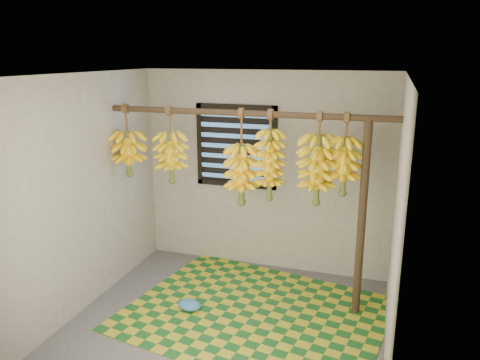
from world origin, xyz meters
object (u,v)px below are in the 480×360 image
at_px(banana_bunch_a, 129,153).
at_px(banana_bunch_f, 344,166).
at_px(support_post, 362,221).
at_px(banana_bunch_e, 317,170).
at_px(banana_bunch_c, 241,175).
at_px(woven_mat, 255,313).
at_px(banana_bunch_b, 171,157).
at_px(banana_bunch_d, 270,165).
at_px(plastic_bag, 190,305).

xyz_separation_m(banana_bunch_a, banana_bunch_f, (2.35, 0.00, 0.03)).
height_order(support_post, banana_bunch_e, banana_bunch_e).
height_order(banana_bunch_a, banana_bunch_c, same).
bearing_deg(support_post, woven_mat, -160.18).
bearing_deg(support_post, banana_bunch_c, 180.00).
xyz_separation_m(support_post, banana_bunch_f, (-0.20, 0.00, 0.53)).
height_order(banana_bunch_c, banana_bunch_f, same).
bearing_deg(banana_bunch_f, banana_bunch_a, 180.00).
bearing_deg(banana_bunch_e, banana_bunch_b, 180.00).
distance_m(support_post, banana_bunch_c, 1.29).
relative_size(woven_mat, banana_bunch_a, 3.16).
relative_size(support_post, banana_bunch_e, 2.16).
xyz_separation_m(banana_bunch_b, banana_bunch_e, (1.58, 0.00, -0.02)).
xyz_separation_m(woven_mat, banana_bunch_d, (0.04, 0.35, 1.49)).
distance_m(woven_mat, banana_bunch_f, 1.75).
height_order(plastic_bag, banana_bunch_d, banana_bunch_d).
distance_m(woven_mat, banana_bunch_b, 1.86).
bearing_deg(banana_bunch_d, banana_bunch_b, 180.00).
height_order(support_post, banana_bunch_c, banana_bunch_c).
distance_m(support_post, woven_mat, 1.44).
bearing_deg(woven_mat, banana_bunch_f, 24.37).
relative_size(banana_bunch_a, banana_bunch_b, 0.95).
distance_m(support_post, banana_bunch_a, 2.60).
relative_size(plastic_bag, banana_bunch_a, 0.32).
bearing_deg(banana_bunch_f, banana_bunch_e, 180.00).
relative_size(banana_bunch_a, banana_bunch_c, 0.80).
bearing_deg(woven_mat, banana_bunch_c, 126.26).
relative_size(banana_bunch_e, banana_bunch_f, 1.15).
bearing_deg(banana_bunch_b, banana_bunch_a, 180.00).
bearing_deg(banana_bunch_b, plastic_bag, -51.64).
distance_m(plastic_bag, banana_bunch_c, 1.45).
bearing_deg(banana_bunch_d, plastic_bag, -144.90).
xyz_separation_m(plastic_bag, banana_bunch_e, (1.18, 0.49, 1.41)).
relative_size(banana_bunch_a, banana_bunch_e, 0.86).
distance_m(plastic_bag, banana_bunch_f, 2.12).
bearing_deg(banana_bunch_a, banana_bunch_e, 0.00).
bearing_deg(support_post, banana_bunch_f, 180.00).
xyz_separation_m(banana_bunch_d, banana_bunch_f, (0.73, 0.00, 0.04)).
xyz_separation_m(woven_mat, plastic_bag, (-0.66, -0.14, 0.06)).
bearing_deg(banana_bunch_a, banana_bunch_f, 0.00).
height_order(banana_bunch_c, banana_bunch_d, same).
distance_m(banana_bunch_b, banana_bunch_f, 1.83).
xyz_separation_m(woven_mat, banana_bunch_e, (0.52, 0.35, 1.47)).
xyz_separation_m(plastic_bag, banana_bunch_f, (1.44, 0.49, 1.47)).
bearing_deg(banana_bunch_a, banana_bunch_c, 0.00).
bearing_deg(woven_mat, support_post, 19.82).
bearing_deg(plastic_bag, banana_bunch_d, 35.10).
height_order(banana_bunch_b, banana_bunch_d, same).
height_order(support_post, woven_mat, support_post).
bearing_deg(plastic_bag, banana_bunch_e, 22.67).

